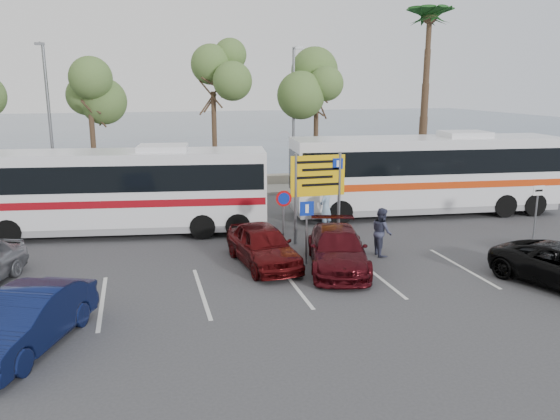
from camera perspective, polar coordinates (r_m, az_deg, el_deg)
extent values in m
plane|color=#38383A|center=(18.74, 4.07, -6.30)|extent=(120.00, 120.00, 0.00)
cube|color=gray|center=(31.84, -4.03, 2.00)|extent=(44.00, 2.40, 0.15)
cube|color=#A49983|center=(33.73, -4.67, 3.01)|extent=(48.00, 0.80, 0.60)
plane|color=#3C4C60|center=(77.17, -10.51, 8.36)|extent=(140.00, 140.00, 0.00)
cylinder|color=#382619|center=(30.99, -18.87, 5.88)|extent=(0.28, 0.28, 5.04)
cylinder|color=#382619|center=(31.17, -6.84, 7.04)|extent=(0.28, 0.28, 5.60)
cylinder|color=#382619|center=(32.56, 3.76, 7.00)|extent=(0.28, 0.28, 5.18)
cylinder|color=#382619|center=(35.23, 14.89, 10.99)|extent=(0.48, 0.48, 10.00)
cylinder|color=slate|center=(30.67, -22.89, 8.27)|extent=(0.16, 0.16, 8.00)
cylinder|color=slate|center=(30.21, -23.70, 15.66)|extent=(0.12, 0.90, 0.12)
cube|color=slate|center=(29.71, -23.84, 15.61)|extent=(0.45, 0.25, 0.12)
cylinder|color=slate|center=(31.61, 1.41, 9.40)|extent=(0.16, 0.16, 8.00)
cylinder|color=slate|center=(31.16, 1.69, 16.61)|extent=(0.12, 0.90, 0.12)
cube|color=slate|center=(30.68, 1.97, 16.57)|extent=(0.45, 0.25, 0.12)
cylinder|color=slate|center=(21.22, 1.63, 1.10)|extent=(0.12, 0.12, 3.60)
cylinder|color=slate|center=(21.78, 6.18, 1.35)|extent=(0.12, 0.12, 3.60)
cube|color=#EBB40C|center=(21.31, 3.98, 3.60)|extent=(2.20, 0.06, 1.60)
cube|color=#0C2699|center=(21.47, 6.06, 4.84)|extent=(0.42, 0.01, 0.42)
cylinder|color=slate|center=(20.44, 0.37, -1.38)|extent=(0.07, 0.07, 2.20)
cylinder|color=#B20C0C|center=(20.20, 0.39, 1.21)|extent=(0.60, 0.03, 0.60)
cylinder|color=slate|center=(19.07, 2.78, -2.47)|extent=(0.07, 0.07, 2.20)
cube|color=#0C2699|center=(18.83, 2.83, 0.15)|extent=(0.50, 0.03, 0.50)
cylinder|color=slate|center=(24.49, 25.18, -0.20)|extent=(0.07, 0.07, 2.20)
cube|color=white|center=(24.30, 25.41, 1.85)|extent=(0.50, 0.03, 0.40)
cube|color=white|center=(23.60, -16.30, 2.36)|extent=(12.22, 4.28, 2.94)
cube|color=black|center=(23.51, -16.38, 3.61)|extent=(11.99, 4.29, 1.05)
cube|color=maroon|center=(23.69, -16.23, 1.23)|extent=(12.11, 4.29, 0.30)
cube|color=gray|center=(23.90, -16.07, -1.11)|extent=(12.10, 4.24, 0.55)
cube|color=white|center=(23.36, -16.55, 6.19)|extent=(2.21, 1.87, 0.24)
cube|color=white|center=(27.03, 14.88, 4.05)|extent=(12.94, 3.92, 3.13)
cube|color=black|center=(26.95, 14.95, 5.22)|extent=(12.69, 3.94, 1.11)
cube|color=red|center=(27.11, 14.81, 3.00)|extent=(12.82, 3.94, 0.32)
cube|color=gray|center=(27.31, 14.68, 0.80)|extent=(12.81, 3.88, 0.58)
cube|color=white|center=(26.83, 15.09, 7.62)|extent=(2.28, 1.90, 0.25)
imported|color=#0E1843|center=(14.59, -24.97, -10.41)|extent=(3.08, 4.55, 1.42)
imported|color=#430B10|center=(18.83, 6.03, -4.07)|extent=(3.06, 5.02, 1.36)
imported|color=#4C0A0C|center=(19.03, -1.79, -3.68)|extent=(2.20, 4.41, 1.45)
imported|color=#8DADCE|center=(23.64, 4.82, 0.28)|extent=(0.85, 0.81, 1.96)
imported|color=#363951|center=(20.39, 10.58, -2.24)|extent=(0.72, 0.91, 1.79)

